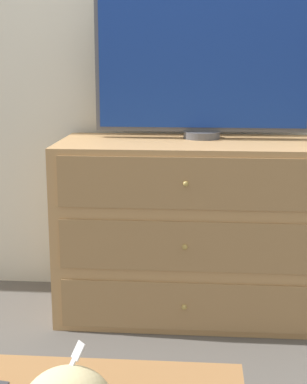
% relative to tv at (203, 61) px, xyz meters
% --- Properties ---
extents(ground_plane, '(12.00, 12.00, 0.00)m').
position_rel_tv_xyz_m(ground_plane, '(-0.18, 0.19, -1.19)').
color(ground_plane, '#56514C').
extents(wall_back, '(12.00, 0.05, 2.60)m').
position_rel_tv_xyz_m(wall_back, '(-0.18, 0.22, 0.11)').
color(wall_back, silver).
rests_on(wall_back, ground_plane).
extents(dresser, '(1.19, 0.57, 0.83)m').
position_rel_tv_xyz_m(dresser, '(-0.06, -0.11, -0.77)').
color(dresser, tan).
rests_on(dresser, ground_plane).
extents(tv, '(1.01, 0.17, 0.70)m').
position_rel_tv_xyz_m(tv, '(0.00, 0.00, 0.00)').
color(tv, '#515156').
rests_on(tv, dresser).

